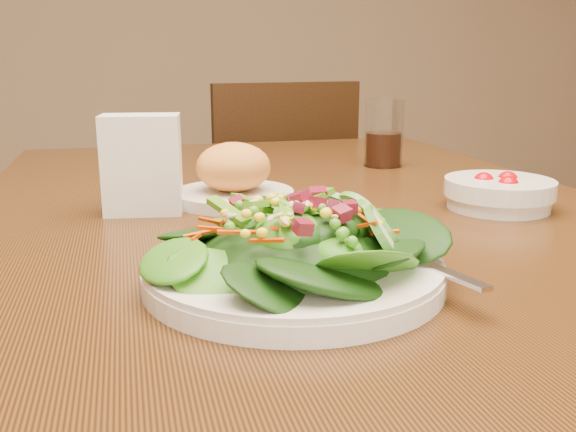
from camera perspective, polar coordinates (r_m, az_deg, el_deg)
The scene contains 7 objects.
dining_table at distance 0.88m, azimuth 1.96°, elevation -6.19°, with size 0.90×1.40×0.75m.
chair_far at distance 1.83m, azimuth -1.32°, elevation -1.13°, with size 0.44×0.44×0.88m.
salad_plate at distance 0.59m, azimuth 1.39°, elevation -3.21°, with size 0.28×0.28×0.08m.
bread_plate at distance 0.92m, azimuth -4.86°, elevation 3.37°, with size 0.17×0.17×0.09m.
tomato_bowl at distance 0.92m, azimuth 18.24°, elevation 1.96°, with size 0.15×0.15×0.05m.
drinking_glass at distance 1.22m, azimuth 8.51°, elevation 6.92°, with size 0.07×0.07×0.13m.
napkin_holder at distance 0.87m, azimuth -12.86°, elevation 4.72°, with size 0.11×0.07×0.13m.
Camera 1 is at (-0.23, -0.79, 0.96)m, focal length 40.00 mm.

